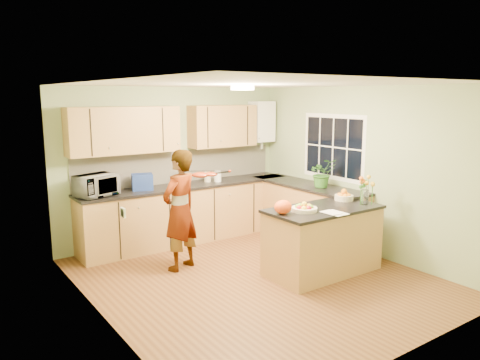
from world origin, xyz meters
TOP-DOWN VIEW (x-y plane):
  - floor at (0.00, 0.00)m, footprint 4.50×4.50m
  - ceiling at (0.00, 0.00)m, footprint 4.00×4.50m
  - wall_back at (0.00, 2.25)m, footprint 4.00×0.02m
  - wall_front at (0.00, -2.25)m, footprint 4.00×0.02m
  - wall_left at (-2.00, 0.00)m, footprint 0.02×4.50m
  - wall_right at (2.00, 0.00)m, footprint 0.02×4.50m
  - back_counter at (0.10, 1.95)m, footprint 3.64×0.62m
  - right_counter at (1.70, 0.85)m, footprint 0.62×2.24m
  - splashback at (0.10, 2.23)m, footprint 3.60×0.02m
  - upper_cabinets at (-0.18, 2.08)m, footprint 3.20×0.34m
  - boiler at (1.70, 2.09)m, footprint 0.40×0.30m
  - window_right at (1.99, 0.60)m, footprint 0.01×1.30m
  - light_switch at (-1.99, -0.60)m, footprint 0.02×0.09m
  - ceiling_lamp at (0.00, 0.30)m, footprint 0.30×0.30m
  - peninsula_island at (0.87, -0.33)m, footprint 1.57×0.80m
  - fruit_dish at (0.52, -0.33)m, footprint 0.33×0.33m
  - orange_bowl at (1.42, -0.18)m, footprint 0.26×0.26m
  - flower_vase at (1.47, -0.51)m, footprint 0.24×0.24m
  - orange_bag at (0.21, -0.28)m, footprint 0.24×0.21m
  - papers at (0.77, -0.63)m, footprint 0.22×0.30m
  - violinist at (-0.63, 0.88)m, footprint 0.71×0.59m
  - violin at (-0.43, 0.66)m, footprint 0.56×0.49m
  - microwave at (-1.41, 1.92)m, footprint 0.66×0.54m
  - blue_box at (-0.69, 1.96)m, footprint 0.36×0.31m
  - kettle at (-0.02, 1.93)m, footprint 0.15×0.15m
  - jar_cream at (0.47, 1.97)m, footprint 0.14×0.14m
  - jar_white at (0.62, 1.89)m, footprint 0.14×0.14m
  - potted_plant at (1.70, 0.54)m, footprint 0.51×0.47m

SIDE VIEW (x-z plane):
  - floor at x=0.00m, z-range 0.00..0.00m
  - peninsula_island at x=0.87m, z-range 0.00..0.90m
  - back_counter at x=0.10m, z-range 0.00..0.94m
  - right_counter at x=1.70m, z-range 0.00..0.94m
  - violinist at x=-0.63m, z-range 0.00..1.66m
  - papers at x=0.77m, z-range 0.90..0.91m
  - fruit_dish at x=0.52m, z-range 0.89..1.00m
  - orange_bowl at x=1.42m, z-range 0.89..1.04m
  - orange_bag at x=0.21m, z-range 0.90..1.07m
  - jar_cream at x=0.47m, z-range 0.94..1.11m
  - jar_white at x=0.62m, z-range 0.94..1.13m
  - kettle at x=-0.02m, z-range 0.91..1.19m
  - blue_box at x=-0.69m, z-range 0.94..1.19m
  - microwave at x=-1.41m, z-range 0.94..1.25m
  - potted_plant at x=1.70m, z-range 0.94..1.39m
  - flower_vase at x=1.47m, z-range 0.97..1.40m
  - splashback at x=0.10m, z-range 0.94..1.46m
  - wall_back at x=0.00m, z-range 0.00..2.50m
  - wall_front at x=0.00m, z-range 0.00..2.50m
  - wall_left at x=-2.00m, z-range 0.00..2.50m
  - wall_right at x=2.00m, z-range 0.00..2.50m
  - light_switch at x=-1.99m, z-range 1.26..1.34m
  - violin at x=-0.43m, z-range 1.25..1.40m
  - window_right at x=1.99m, z-range 1.02..2.08m
  - upper_cabinets at x=-0.18m, z-range 1.50..2.20m
  - boiler at x=1.70m, z-range 1.47..2.33m
  - ceiling_lamp at x=0.00m, z-range 2.43..2.50m
  - ceiling at x=0.00m, z-range 2.49..2.51m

